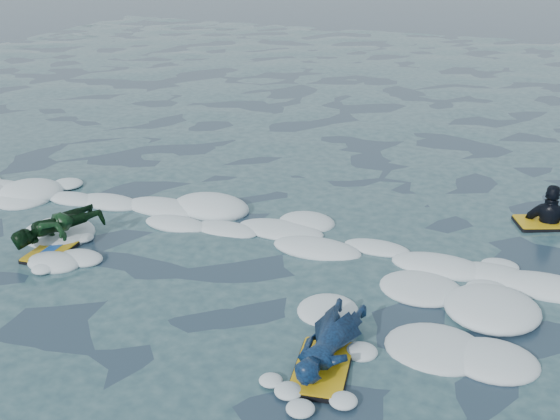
% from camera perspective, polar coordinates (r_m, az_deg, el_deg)
% --- Properties ---
extents(ground, '(120.00, 120.00, 0.00)m').
position_cam_1_polar(ground, '(9.34, -7.90, -5.10)').
color(ground, '#1B3041').
rests_on(ground, ground).
extents(foam_band, '(12.00, 3.10, 0.30)m').
position_cam_1_polar(foam_band, '(10.15, -5.00, -2.60)').
color(foam_band, white).
rests_on(foam_band, ground).
extents(prone_woman_unit, '(0.71, 1.56, 0.39)m').
position_cam_1_polar(prone_woman_unit, '(7.49, 4.03, -10.82)').
color(prone_woman_unit, black).
rests_on(prone_woman_unit, ground).
extents(prone_child_unit, '(1.13, 1.43, 0.51)m').
position_cam_1_polar(prone_child_unit, '(10.30, -17.58, -1.66)').
color(prone_child_unit, black).
rests_on(prone_child_unit, ground).
extents(waiting_rider_unit, '(1.14, 0.90, 1.50)m').
position_cam_1_polar(waiting_rider_unit, '(11.42, 20.95, -1.61)').
color(waiting_rider_unit, black).
rests_on(waiting_rider_unit, ground).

